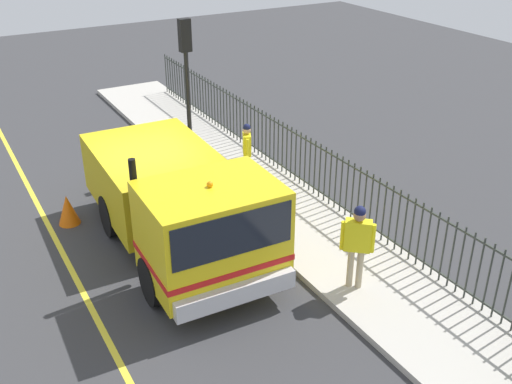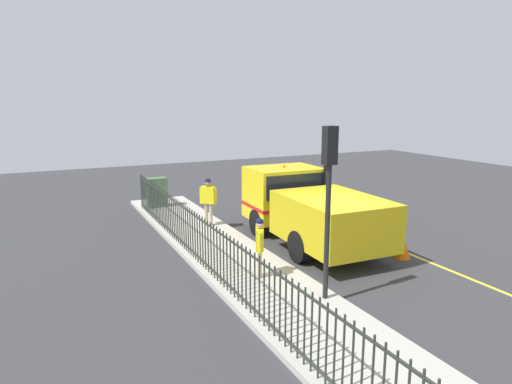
{
  "view_description": "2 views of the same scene",
  "coord_description": "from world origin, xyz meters",
  "px_view_note": "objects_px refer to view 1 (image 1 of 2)",
  "views": [
    {
      "loc": [
        -4.03,
        -12.24,
        7.13
      ],
      "look_at": [
        1.47,
        -2.58,
        1.47
      ],
      "focal_mm": 42.09,
      "sensor_mm": 36.0,
      "label": 1
    },
    {
      "loc": [
        7.91,
        10.45,
        4.69
      ],
      "look_at": [
        1.49,
        -2.7,
        1.7
      ],
      "focal_mm": 31.72,
      "sensor_mm": 36.0,
      "label": 2
    }
  ],
  "objects_px": {
    "work_truck": "(181,202)",
    "pedestrian_distant": "(247,146)",
    "traffic_light_near": "(186,63)",
    "traffic_cone": "(68,210)",
    "worker_standing": "(358,239)"
  },
  "relations": [
    {
      "from": "work_truck",
      "to": "pedestrian_distant",
      "type": "relative_size",
      "value": 3.83
    },
    {
      "from": "traffic_light_near",
      "to": "traffic_cone",
      "type": "height_order",
      "value": "traffic_light_near"
    },
    {
      "from": "pedestrian_distant",
      "to": "traffic_light_near",
      "type": "xyz_separation_m",
      "value": [
        -0.8,
        1.83,
        1.87
      ]
    },
    {
      "from": "work_truck",
      "to": "pedestrian_distant",
      "type": "distance_m",
      "value": 3.73
    },
    {
      "from": "pedestrian_distant",
      "to": "traffic_light_near",
      "type": "height_order",
      "value": "traffic_light_near"
    },
    {
      "from": "pedestrian_distant",
      "to": "traffic_cone",
      "type": "bearing_deg",
      "value": -67.69
    },
    {
      "from": "traffic_cone",
      "to": "worker_standing",
      "type": "bearing_deg",
      "value": -52.83
    },
    {
      "from": "worker_standing",
      "to": "work_truck",
      "type": "bearing_deg",
      "value": -9.52
    },
    {
      "from": "work_truck",
      "to": "worker_standing",
      "type": "xyz_separation_m",
      "value": [
        2.36,
        -2.86,
        -0.07
      ]
    },
    {
      "from": "work_truck",
      "to": "traffic_cone",
      "type": "distance_m",
      "value": 3.33
    },
    {
      "from": "work_truck",
      "to": "pedestrian_distant",
      "type": "height_order",
      "value": "work_truck"
    },
    {
      "from": "traffic_cone",
      "to": "pedestrian_distant",
      "type": "bearing_deg",
      "value": -3.19
    },
    {
      "from": "worker_standing",
      "to": "traffic_cone",
      "type": "distance_m",
      "value": 6.95
    },
    {
      "from": "traffic_light_near",
      "to": "traffic_cone",
      "type": "bearing_deg",
      "value": 18.57
    },
    {
      "from": "worker_standing",
      "to": "pedestrian_distant",
      "type": "relative_size",
      "value": 1.12
    }
  ]
}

